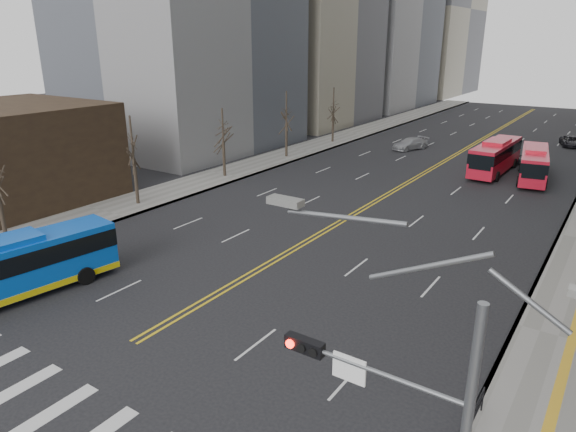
% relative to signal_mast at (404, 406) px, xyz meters
% --- Properties ---
extents(ground, '(220.00, 220.00, 0.00)m').
position_rel_signal_mast_xyz_m(ground, '(-13.77, -2.00, -4.86)').
color(ground, black).
extents(sidewalk_left, '(5.00, 130.00, 0.15)m').
position_rel_signal_mast_xyz_m(sidewalk_left, '(-30.27, 43.00, -4.78)').
color(sidewalk_left, gray).
rests_on(sidewalk_left, ground).
extents(crosswalk, '(26.70, 4.00, 0.01)m').
position_rel_signal_mast_xyz_m(crosswalk, '(-13.77, -2.00, -4.85)').
color(crosswalk, silver).
rests_on(crosswalk, ground).
extents(centerline, '(0.55, 100.00, 0.01)m').
position_rel_signal_mast_xyz_m(centerline, '(-13.77, 53.00, -4.85)').
color(centerline, gold).
rests_on(centerline, ground).
extents(signal_mast, '(5.37, 0.37, 9.39)m').
position_rel_signal_mast_xyz_m(signal_mast, '(0.00, 0.00, 0.00)').
color(signal_mast, slate).
rests_on(signal_mast, ground).
extents(street_trees, '(35.20, 47.20, 7.60)m').
position_rel_signal_mast_xyz_m(street_trees, '(-20.94, 32.55, 0.02)').
color(street_trees, black).
rests_on(street_trees, ground).
extents(blue_bus, '(4.14, 11.87, 3.40)m').
position_rel_signal_mast_xyz_m(blue_bus, '(-22.38, 2.00, -3.08)').
color(blue_bus, blue).
rests_on(blue_bus, ground).
extents(red_bus_near, '(3.00, 10.79, 3.41)m').
position_rel_signal_mast_xyz_m(red_bus_near, '(-7.89, 44.86, -2.96)').
color(red_bus_near, red).
rests_on(red_bus_near, ground).
extents(red_bus_far, '(3.88, 10.25, 3.20)m').
position_rel_signal_mast_xyz_m(red_bus_far, '(-4.10, 43.99, -3.07)').
color(red_bus_far, red).
rests_on(red_bus_far, ground).
extents(car_white, '(2.27, 4.47, 1.41)m').
position_rel_signal_mast_xyz_m(car_white, '(-23.88, 4.00, -4.15)').
color(car_white, silver).
rests_on(car_white, ground).
extents(car_dark_mid, '(2.61, 4.17, 1.32)m').
position_rel_signal_mast_xyz_m(car_dark_mid, '(-7.30, 51.27, -4.19)').
color(car_dark_mid, black).
rests_on(car_dark_mid, ground).
extents(car_silver, '(3.82, 5.40, 1.45)m').
position_rel_signal_mast_xyz_m(car_silver, '(-19.48, 51.46, -4.13)').
color(car_silver, '#A4A5A9').
rests_on(car_silver, ground).
extents(car_dark_far, '(3.24, 4.96, 1.27)m').
position_rel_signal_mast_xyz_m(car_dark_far, '(-3.08, 64.87, -4.22)').
color(car_dark_far, black).
rests_on(car_dark_far, ground).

